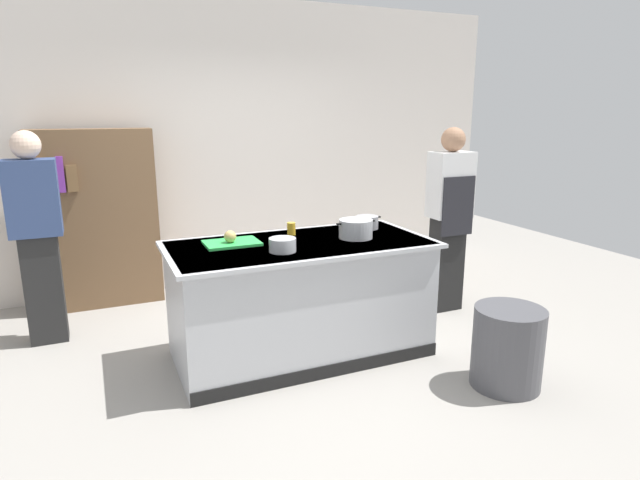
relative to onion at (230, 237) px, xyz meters
The scene contains 13 objects.
ground_plane 1.10m from the onion, 15.20° to the right, with size 10.00×10.00×0.00m, color #9E9991.
back_wall 2.10m from the onion, 75.73° to the left, with size 6.40×0.12×3.00m, color silver.
counter_island 0.72m from the onion, 15.26° to the right, with size 1.98×0.98×0.90m.
cutting_board 0.06m from the onion, 49.21° to the left, with size 0.40×0.28×0.02m, color green.
onion is the anchor object (origin of this frame).
stock_pot 0.97m from the onion, 10.00° to the right, with size 0.33×0.26×0.14m.
sauce_pan 1.19m from the onion, ahead, with size 0.25×0.19×0.11m.
mixing_bowl 0.44m from the onion, 48.35° to the right, with size 0.19×0.19×0.10m, color #B7BABF.
juice_cup 0.54m from the onion, 13.71° to the left, with size 0.07×0.07×0.10m, color yellow.
trash_bin 2.11m from the onion, 35.95° to the right, with size 0.48×0.48×0.56m, color #4C4C51.
person_chef 2.14m from the onion, ahead, with size 0.38×0.25×1.72m.
person_guest 1.62m from the onion, 145.05° to the left, with size 0.38×0.24×1.72m.
bookshelf 1.88m from the onion, 117.67° to the left, with size 1.10×0.31×1.70m.
Camera 1 is at (-1.41, -3.59, 1.87)m, focal length 29.72 mm.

